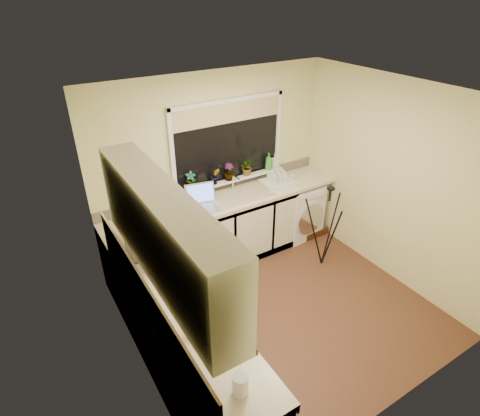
% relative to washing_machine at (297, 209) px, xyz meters
% --- Properties ---
extents(floor, '(3.20, 3.20, 0.00)m').
position_rel_washing_machine_xyz_m(floor, '(-1.19, -1.18, -0.41)').
color(floor, brown).
rests_on(floor, ground).
extents(ceiling, '(3.20, 3.20, 0.00)m').
position_rel_washing_machine_xyz_m(ceiling, '(-1.19, -1.18, 2.04)').
color(ceiling, white).
rests_on(ceiling, ground).
extents(wall_back, '(3.20, 0.00, 3.20)m').
position_rel_washing_machine_xyz_m(wall_back, '(-1.19, 0.32, 0.81)').
color(wall_back, beige).
rests_on(wall_back, ground).
extents(wall_front, '(3.20, 0.00, 3.20)m').
position_rel_washing_machine_xyz_m(wall_front, '(-1.19, -2.68, 0.81)').
color(wall_front, beige).
rests_on(wall_front, ground).
extents(wall_left, '(0.00, 3.00, 3.00)m').
position_rel_washing_machine_xyz_m(wall_left, '(-2.79, -1.18, 0.81)').
color(wall_left, beige).
rests_on(wall_left, ground).
extents(wall_right, '(0.00, 3.00, 3.00)m').
position_rel_washing_machine_xyz_m(wall_right, '(0.41, -1.18, 0.81)').
color(wall_right, beige).
rests_on(wall_right, ground).
extents(base_cabinet_back, '(2.55, 0.60, 0.86)m').
position_rel_washing_machine_xyz_m(base_cabinet_back, '(-1.51, 0.02, 0.02)').
color(base_cabinet_back, silver).
rests_on(base_cabinet_back, floor).
extents(base_cabinet_left, '(0.54, 2.40, 0.86)m').
position_rel_washing_machine_xyz_m(base_cabinet_left, '(-2.49, -1.48, 0.02)').
color(base_cabinet_left, silver).
rests_on(base_cabinet_left, floor).
extents(worktop_back, '(3.20, 0.60, 0.04)m').
position_rel_washing_machine_xyz_m(worktop_back, '(-1.19, 0.02, 0.47)').
color(worktop_back, beige).
rests_on(worktop_back, base_cabinet_back).
extents(worktop_left, '(0.60, 2.40, 0.04)m').
position_rel_washing_machine_xyz_m(worktop_left, '(-2.49, -1.48, 0.47)').
color(worktop_left, beige).
rests_on(worktop_left, base_cabinet_left).
extents(upper_cabinet, '(0.28, 1.90, 0.70)m').
position_rel_washing_machine_xyz_m(upper_cabinet, '(-2.63, -1.63, 1.39)').
color(upper_cabinet, silver).
rests_on(upper_cabinet, wall_left).
extents(splashback_left, '(0.02, 2.40, 0.45)m').
position_rel_washing_machine_xyz_m(splashback_left, '(-2.78, -1.48, 0.71)').
color(splashback_left, beige).
rests_on(splashback_left, wall_left).
extents(splashback_back, '(3.20, 0.02, 0.14)m').
position_rel_washing_machine_xyz_m(splashback_back, '(-1.19, 0.31, 0.56)').
color(splashback_back, beige).
rests_on(splashback_back, wall_back).
extents(window_glass, '(1.50, 0.02, 1.00)m').
position_rel_washing_machine_xyz_m(window_glass, '(-0.99, 0.30, 1.14)').
color(window_glass, black).
rests_on(window_glass, wall_back).
extents(window_blind, '(1.50, 0.02, 0.25)m').
position_rel_washing_machine_xyz_m(window_blind, '(-0.99, 0.28, 1.51)').
color(window_blind, tan).
rests_on(window_blind, wall_back).
extents(windowsill, '(1.60, 0.14, 0.03)m').
position_rel_washing_machine_xyz_m(windowsill, '(-0.99, 0.25, 0.62)').
color(windowsill, white).
rests_on(windowsill, wall_back).
extents(sink, '(0.82, 0.46, 0.03)m').
position_rel_washing_machine_xyz_m(sink, '(-0.99, 0.02, 0.50)').
color(sink, tan).
rests_on(sink, worktop_back).
extents(faucet, '(0.03, 0.03, 0.24)m').
position_rel_washing_machine_xyz_m(faucet, '(-0.99, 0.20, 0.61)').
color(faucet, silver).
rests_on(faucet, worktop_back).
extents(washing_machine, '(0.61, 0.60, 0.82)m').
position_rel_washing_machine_xyz_m(washing_machine, '(0.00, 0.00, 0.00)').
color(washing_machine, white).
rests_on(washing_machine, floor).
extents(laptop, '(0.43, 0.41, 0.27)m').
position_rel_washing_machine_xyz_m(laptop, '(-1.53, 0.02, 0.56)').
color(laptop, '#9F9EA6').
rests_on(laptop, worktop_back).
extents(kettle, '(0.17, 0.17, 0.22)m').
position_rel_washing_machine_xyz_m(kettle, '(-2.42, -0.87, 0.60)').
color(kettle, white).
rests_on(kettle, worktop_left).
extents(dish_rack, '(0.47, 0.37, 0.07)m').
position_rel_washing_machine_xyz_m(dish_rack, '(-0.39, -0.00, 0.52)').
color(dish_rack, beige).
rests_on(dish_rack, worktop_back).
extents(tripod, '(0.72, 0.72, 1.15)m').
position_rel_washing_machine_xyz_m(tripod, '(-0.18, -0.78, 0.17)').
color(tripod, black).
rests_on(tripod, floor).
extents(glass_jug, '(0.11, 0.11, 0.16)m').
position_rel_washing_machine_xyz_m(glass_jug, '(-2.48, -2.40, 0.57)').
color(glass_jug, silver).
rests_on(glass_jug, worktop_left).
extents(steel_jar, '(0.08, 0.08, 0.11)m').
position_rel_washing_machine_xyz_m(steel_jar, '(-2.52, -1.76, 0.54)').
color(steel_jar, silver).
rests_on(steel_jar, worktop_left).
extents(microwave, '(0.52, 0.61, 0.29)m').
position_rel_washing_machine_xyz_m(microwave, '(-2.42, -0.47, 0.63)').
color(microwave, silver).
rests_on(microwave, worktop_left).
extents(plant_a, '(0.15, 0.13, 0.24)m').
position_rel_washing_machine_xyz_m(plant_a, '(-1.57, 0.23, 0.76)').
color(plant_a, '#999999').
rests_on(plant_a, windowsill).
extents(plant_b, '(0.14, 0.12, 0.22)m').
position_rel_washing_machine_xyz_m(plant_b, '(-1.23, 0.22, 0.75)').
color(plant_b, '#999999').
rests_on(plant_b, windowsill).
extents(plant_c, '(0.14, 0.14, 0.23)m').
position_rel_washing_machine_xyz_m(plant_c, '(-1.03, 0.23, 0.76)').
color(plant_c, '#999999').
rests_on(plant_c, windowsill).
extents(plant_d, '(0.23, 0.20, 0.23)m').
position_rel_washing_machine_xyz_m(plant_d, '(-0.73, 0.24, 0.75)').
color(plant_d, '#999999').
rests_on(plant_d, windowsill).
extents(soap_bottle_green, '(0.11, 0.11, 0.24)m').
position_rel_washing_machine_xyz_m(soap_bottle_green, '(-0.39, 0.23, 0.76)').
color(soap_bottle_green, green).
rests_on(soap_bottle_green, windowsill).
extents(soap_bottle_clear, '(0.10, 0.10, 0.21)m').
position_rel_washing_machine_xyz_m(soap_bottle_clear, '(-0.29, 0.23, 0.74)').
color(soap_bottle_clear, '#999999').
rests_on(soap_bottle_clear, windowsill).
extents(cup_back, '(0.14, 0.14, 0.08)m').
position_rel_washing_machine_xyz_m(cup_back, '(-0.10, 0.05, 0.53)').
color(cup_back, silver).
rests_on(cup_back, worktop_back).
extents(cup_left, '(0.10, 0.10, 0.09)m').
position_rel_washing_machine_xyz_m(cup_left, '(-2.43, -2.01, 0.53)').
color(cup_left, beige).
rests_on(cup_left, worktop_left).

